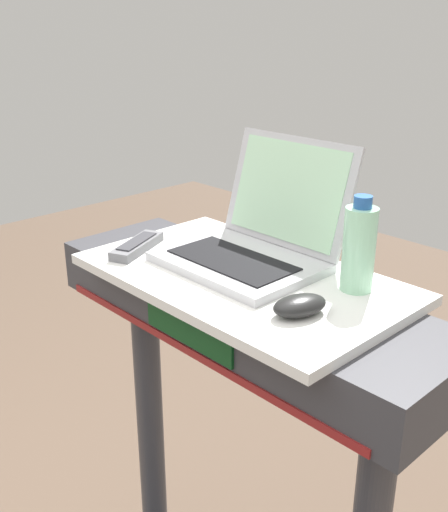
% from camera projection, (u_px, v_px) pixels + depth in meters
% --- Properties ---
extents(desk_board, '(0.65, 0.38, 0.02)m').
position_uv_depth(desk_board, '(242.00, 278.00, 1.21)').
color(desk_board, white).
rests_on(desk_board, treadmill_base).
extents(laptop, '(0.32, 0.30, 0.24)m').
position_uv_depth(laptop, '(255.00, 238.00, 1.25)').
color(laptop, '#B7B7BC').
rests_on(laptop, desk_board).
extents(computer_mouse, '(0.09, 0.11, 0.03)m').
position_uv_depth(computer_mouse, '(300.00, 305.00, 1.03)').
color(computer_mouse, black).
rests_on(computer_mouse, desk_board).
extents(water_bottle, '(0.06, 0.06, 0.18)m').
position_uv_depth(water_bottle, '(359.00, 248.00, 1.10)').
color(water_bottle, '#9EDBB2').
rests_on(water_bottle, desk_board).
extents(tv_remote, '(0.11, 0.16, 0.02)m').
position_uv_depth(tv_remote, '(137.00, 246.00, 1.32)').
color(tv_remote, slate).
rests_on(tv_remote, desk_board).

